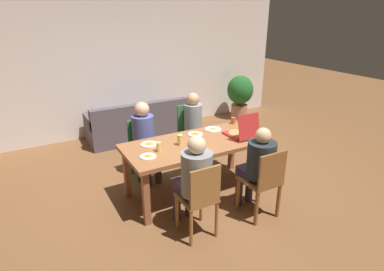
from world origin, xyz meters
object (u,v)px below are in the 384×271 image
(potted_plant, at_px, (240,93))
(chair_0, at_px, (143,146))
(pizza_box_0, at_px, (241,133))
(drinking_glass_0, at_px, (180,140))
(drinking_glass_3, at_px, (203,148))
(person_2, at_px, (194,176))
(person_1, at_px, (195,124))
(plate_1, at_px, (213,129))
(person_3, at_px, (258,163))
(dining_table, at_px, (196,148))
(plate_3, at_px, (148,156))
(drinking_glass_1, at_px, (159,147))
(person_0, at_px, (145,134))
(plate_0, at_px, (149,144))
(couch, at_px, (138,125))
(chair_2, at_px, (200,198))
(drinking_glass_2, at_px, (233,121))
(chair_1, at_px, (190,131))
(chair_3, at_px, (264,182))
(plate_2, at_px, (195,134))

(potted_plant, bearing_deg, chair_0, -153.42)
(pizza_box_0, distance_m, drinking_glass_0, 0.91)
(drinking_glass_0, relative_size, potted_plant, 0.14)
(drinking_glass_3, bearing_deg, person_2, -131.69)
(person_1, xyz_separation_m, plate_1, (0.04, -0.50, 0.07))
(person_3, bearing_deg, pizza_box_0, 70.76)
(person_1, distance_m, person_3, 1.57)
(dining_table, xyz_separation_m, plate_3, (-0.74, -0.12, 0.10))
(pizza_box_0, xyz_separation_m, drinking_glass_3, (-0.76, -0.22, 0.01))
(person_3, relative_size, drinking_glass_1, 9.31)
(person_0, bearing_deg, dining_table, -60.19)
(plate_0, height_order, drinking_glass_3, drinking_glass_3)
(potted_plant, bearing_deg, couch, -178.75)
(chair_2, xyz_separation_m, drinking_glass_0, (0.21, 0.89, 0.33))
(pizza_box_0, distance_m, drinking_glass_2, 0.53)
(plate_1, bearing_deg, chair_2, -128.05)
(person_3, xyz_separation_m, drinking_glass_2, (0.45, 1.15, 0.13))
(person_0, relative_size, potted_plant, 1.17)
(person_1, distance_m, drinking_glass_3, 1.25)
(plate_1, distance_m, drinking_glass_0, 0.76)
(chair_0, xyz_separation_m, plate_1, (0.91, -0.61, 0.31))
(chair_2, bearing_deg, plate_0, 97.54)
(person_3, relative_size, drinking_glass_0, 8.08)
(plate_3, bearing_deg, person_3, -29.44)
(plate_0, relative_size, drinking_glass_0, 1.56)
(plate_1, bearing_deg, plate_0, -176.41)
(drinking_glass_1, bearing_deg, chair_1, 44.56)
(chair_3, distance_m, plate_2, 1.24)
(chair_3, bearing_deg, plate_0, 131.81)
(potted_plant, bearing_deg, plate_1, -134.99)
(plate_0, distance_m, plate_1, 1.06)
(chair_1, xyz_separation_m, plate_3, (-1.18, -1.06, 0.25))
(chair_2, bearing_deg, person_2, 90.00)
(potted_plant, bearing_deg, chair_3, -122.96)
(chair_1, xyz_separation_m, drinking_glass_2, (0.45, -0.58, 0.29))
(person_0, distance_m, plate_3, 0.94)
(chair_0, relative_size, drinking_glass_1, 6.94)
(plate_2, bearing_deg, person_0, 137.60)
(chair_3, height_order, drinking_glass_1, chair_3)
(pizza_box_0, relative_size, drinking_glass_1, 3.34)
(chair_1, distance_m, chair_3, 1.86)
(chair_0, distance_m, drinking_glass_3, 1.34)
(chair_2, height_order, drinking_glass_0, chair_2)
(plate_2, bearing_deg, plate_3, -157.28)
(person_2, bearing_deg, dining_table, 58.95)
(potted_plant, bearing_deg, person_0, -151.47)
(plate_3, bearing_deg, person_1, 37.68)
(dining_table, bearing_deg, person_1, 60.95)
(person_1, height_order, plate_1, person_1)
(plate_0, xyz_separation_m, couch, (0.59, 2.14, -0.51))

